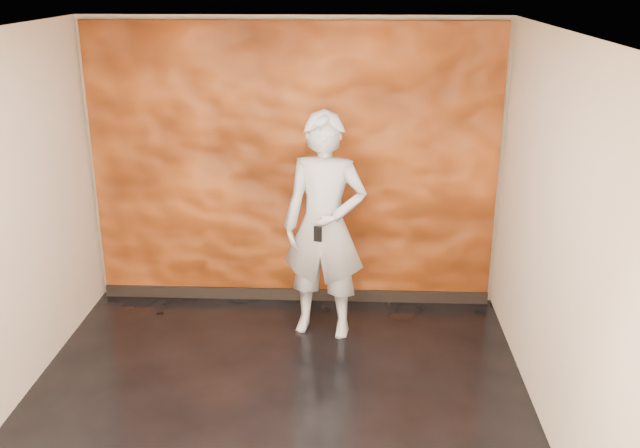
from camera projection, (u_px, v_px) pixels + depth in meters
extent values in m
cube|color=black|center=(275.00, 408.00, 5.48)|extent=(4.00, 4.00, 0.01)
cube|color=beige|center=(294.00, 165.00, 6.89)|extent=(4.00, 0.02, 2.80)
cube|color=beige|center=(219.00, 399.00, 3.13)|extent=(4.00, 0.02, 2.80)
cube|color=beige|center=(558.00, 243.00, 4.92)|extent=(0.02, 4.00, 2.80)
cube|color=white|center=(265.00, 33.00, 4.54)|extent=(4.00, 4.00, 0.01)
cube|color=#C85B1D|center=(293.00, 168.00, 6.86)|extent=(3.90, 0.06, 2.75)
cube|color=black|center=(295.00, 294.00, 7.27)|extent=(3.90, 0.04, 0.12)
imported|color=#9DA3AB|center=(325.00, 227.00, 6.33)|extent=(0.83, 0.62, 2.06)
cube|color=black|center=(318.00, 234.00, 6.05)|extent=(0.07, 0.03, 0.13)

